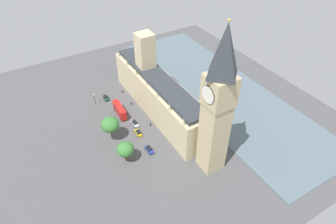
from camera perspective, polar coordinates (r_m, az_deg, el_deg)
The scene contains 15 objects.
ground_plane at distance 129.08m, azimuth -2.48°, elevation 0.04°, with size 139.04×139.04×0.00m, color #4C4C4F.
river_thames at distance 144.77m, azimuth 9.56°, elevation 4.42°, with size 40.49×125.13×0.25m, color slate.
parliament_building at distance 125.12m, azimuth -2.05°, elevation 3.86°, with size 12.59×61.81×31.71m.
clock_tower at distance 89.28m, azimuth 9.66°, elevation 1.73°, with size 8.38×8.38×54.03m.
car_dark_green_far_end at distance 138.76m, azimuth -11.99°, elevation 2.74°, with size 2.14×4.25×1.74m.
double_decker_bus_by_river_gate at distance 127.52m, azimuth -9.37°, elevation 0.42°, with size 3.03×10.60×4.75m.
car_silver_corner at distance 122.49m, azimuth -6.46°, elevation -2.22°, with size 2.02×4.67×1.74m.
car_yellow_cab_under_trees at distance 118.16m, azimuth -5.83°, elevation -4.03°, with size 2.06×4.41×1.74m.
car_blue_leading at distance 111.29m, azimuth -3.67°, elevation -7.28°, with size 1.94×4.54×1.74m.
pedestrian_kerbside at distance 141.83m, azimuth -8.85°, elevation 4.01°, with size 0.69×0.69×1.68m.
pedestrian_near_tower at distance 133.76m, azimuth -7.18°, elevation 1.74°, with size 0.62×0.68×1.63m.
pedestrian_trailing at distance 121.81m, azimuth -3.44°, elevation -2.41°, with size 0.60×0.65×1.52m.
plane_tree_opposite_hall at distance 113.20m, azimuth -11.19°, elevation -2.41°, with size 7.05×7.05×10.65m.
plane_tree_midblock at distance 105.12m, azimuth -8.29°, elevation -7.18°, with size 6.20×6.20×8.69m.
street_lamp_slot_10 at distance 134.82m, azimuth -14.14°, elevation 2.83°, with size 0.56×0.56×5.75m.
Camera 1 is at (45.81, 89.03, 81.47)m, focal length 31.35 mm.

